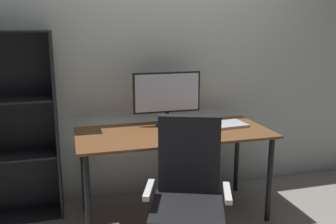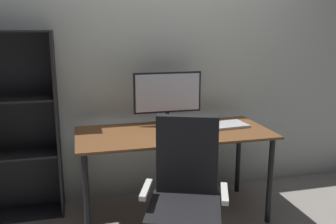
{
  "view_description": "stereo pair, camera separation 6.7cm",
  "coord_description": "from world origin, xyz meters",
  "views": [
    {
      "loc": [
        -0.8,
        -2.68,
        1.55
      ],
      "look_at": [
        -0.05,
        0.01,
        0.9
      ],
      "focal_mm": 38.51,
      "sensor_mm": 36.0,
      "label": 1
    },
    {
      "loc": [
        -0.73,
        -2.7,
        1.55
      ],
      "look_at": [
        -0.05,
        0.01,
        0.9
      ],
      "focal_mm": 38.51,
      "sensor_mm": 36.0,
      "label": 2
    }
  ],
  "objects": [
    {
      "name": "laptop",
      "position": [
        0.48,
        0.04,
        0.75
      ],
      "size": [
        0.34,
        0.26,
        0.02
      ],
      "primitive_type": "cube",
      "rotation": [
        0.0,
        0.0,
        0.08
      ],
      "color": "#B7BABC",
      "rests_on": "desk"
    },
    {
      "name": "coffee_mug",
      "position": [
        0.07,
        0.01,
        0.78
      ],
      "size": [
        0.09,
        0.08,
        0.09
      ],
      "color": "#B72D28",
      "rests_on": "desk"
    },
    {
      "name": "keyboard",
      "position": [
        -0.0,
        -0.21,
        0.75
      ],
      "size": [
        0.29,
        0.11,
        0.02
      ],
      "primitive_type": "cube",
      "rotation": [
        0.0,
        0.0,
        0.01
      ],
      "color": "silver",
      "rests_on": "desk"
    },
    {
      "name": "office_chair",
      "position": [
        -0.12,
        -0.71,
        0.46
      ],
      "size": [
        0.58,
        0.58,
        1.01
      ],
      "rotation": [
        0.0,
        0.0,
        -0.37
      ],
      "color": "silver",
      "rests_on": "ground"
    },
    {
      "name": "back_wall",
      "position": [
        0.0,
        0.53,
        1.3
      ],
      "size": [
        6.4,
        0.1,
        2.6
      ],
      "primitive_type": "cube",
      "color": "beige",
      "rests_on": "ground"
    },
    {
      "name": "ground_plane",
      "position": [
        0.0,
        0.0,
        0.0
      ],
      "size": [
        12.0,
        12.0,
        0.0
      ],
      "primitive_type": "plane",
      "color": "gray"
    },
    {
      "name": "monitor",
      "position": [
        -0.0,
        0.21,
        1.0
      ],
      "size": [
        0.58,
        0.2,
        0.46
      ],
      "color": "black",
      "rests_on": "desk"
    },
    {
      "name": "desk",
      "position": [
        0.0,
        0.0,
        0.66
      ],
      "size": [
        1.56,
        0.71,
        0.74
      ],
      "color": "brown",
      "rests_on": "ground"
    },
    {
      "name": "mouse",
      "position": [
        0.22,
        -0.2,
        0.76
      ],
      "size": [
        0.06,
        0.1,
        0.03
      ],
      "primitive_type": "cube",
      "rotation": [
        0.0,
        0.0,
        -0.07
      ],
      "color": "black",
      "rests_on": "desk"
    },
    {
      "name": "bookshelf",
      "position": [
        -1.3,
        0.35,
        0.76
      ],
      "size": [
        0.74,
        0.28,
        1.54
      ],
      "color": "black",
      "rests_on": "ground"
    }
  ]
}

